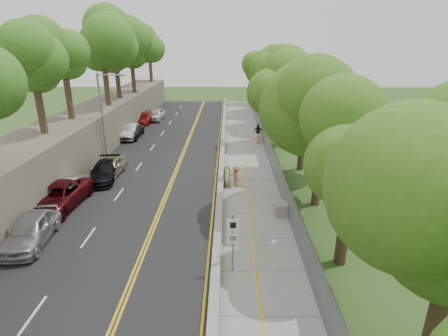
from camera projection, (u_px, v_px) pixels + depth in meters
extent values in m
plane|color=#33511E|center=(214.00, 239.00, 19.94)|extent=(140.00, 140.00, 0.00)
cube|color=black|center=(165.00, 156.00, 34.08)|extent=(11.20, 66.00, 0.04)
cube|color=gray|center=(246.00, 157.00, 33.99)|extent=(4.20, 66.00, 0.05)
cube|color=#B3E41A|center=(222.00, 154.00, 33.92)|extent=(0.42, 66.00, 0.60)
cube|color=#595147|center=(79.00, 137.00, 33.49)|extent=(5.00, 66.00, 4.00)
cube|color=slate|center=(268.00, 147.00, 33.63)|extent=(0.04, 66.00, 2.00)
cylinder|color=gray|center=(102.00, 118.00, 31.84)|extent=(0.18, 0.18, 8.00)
cylinder|color=gray|center=(110.00, 75.00, 30.51)|extent=(2.30, 0.13, 0.13)
cube|color=gray|center=(122.00, 75.00, 30.51)|extent=(0.50, 0.22, 0.14)
cylinder|color=gray|center=(233.00, 243.00, 16.56)|extent=(0.09, 0.09, 3.10)
cube|color=white|center=(233.00, 225.00, 16.19)|extent=(0.62, 0.04, 0.62)
cube|color=white|center=(233.00, 238.00, 16.43)|extent=(0.56, 0.04, 0.50)
cylinder|color=#FF9F26|center=(256.00, 139.00, 38.33)|extent=(0.60, 0.60, 0.99)
cube|color=gray|center=(282.00, 209.00, 22.56)|extent=(1.29, 1.06, 0.77)
imported|color=#B0B0B4|center=(31.00, 229.00, 19.24)|extent=(2.39, 4.99, 1.65)
imported|color=beige|center=(66.00, 190.00, 24.59)|extent=(1.92, 4.51, 1.45)
imported|color=#5E0D13|center=(57.00, 197.00, 23.25)|extent=(3.18, 6.18, 1.67)
imported|color=black|center=(104.00, 171.00, 28.12)|extent=(2.43, 5.08, 1.43)
imported|color=tan|center=(110.00, 167.00, 29.03)|extent=(1.93, 4.37, 1.46)
imported|color=silver|center=(129.00, 131.00, 40.28)|extent=(2.06, 4.96, 1.60)
imported|color=black|center=(130.00, 132.00, 40.31)|extent=(2.39, 5.16, 1.43)
imported|color=maroon|center=(145.00, 118.00, 47.47)|extent=(2.27, 4.91, 1.39)
imported|color=white|center=(156.00, 114.00, 49.49)|extent=(2.10, 4.74, 1.58)
imported|color=gold|center=(227.00, 175.00, 26.86)|extent=(0.63, 0.89, 1.72)
imported|color=silver|center=(227.00, 176.00, 26.59)|extent=(0.58, 0.76, 1.86)
imported|color=black|center=(227.00, 174.00, 27.07)|extent=(0.71, 0.88, 1.72)
imported|color=#9D6236|center=(236.00, 176.00, 26.76)|extent=(0.97, 1.22, 1.66)
imported|color=black|center=(258.00, 132.00, 39.55)|extent=(1.06, 0.46, 1.80)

